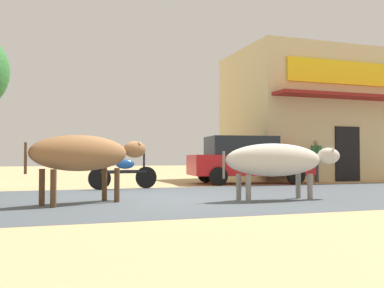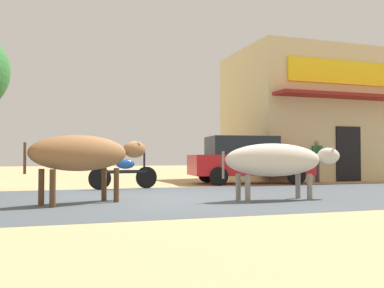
% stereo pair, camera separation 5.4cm
% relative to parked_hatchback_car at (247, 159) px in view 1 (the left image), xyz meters
% --- Properties ---
extents(ground, '(80.00, 80.00, 0.00)m').
position_rel_parked_hatchback_car_xyz_m(ground, '(-4.47, -4.46, -0.84)').
color(ground, tan).
extents(asphalt_road, '(72.00, 6.70, 0.00)m').
position_rel_parked_hatchback_car_xyz_m(asphalt_road, '(-4.47, -4.46, -0.84)').
color(asphalt_road, '#495157').
rests_on(asphalt_road, ground).
extents(storefront_right_club, '(7.77, 5.48, 5.36)m').
position_rel_parked_hatchback_car_xyz_m(storefront_right_club, '(4.79, 2.38, 1.84)').
color(storefront_right_club, '#D3BD89').
rests_on(storefront_right_club, ground).
extents(parked_hatchback_car, '(4.35, 2.30, 1.64)m').
position_rel_parked_hatchback_car_xyz_m(parked_hatchback_car, '(0.00, 0.00, 0.00)').
color(parked_hatchback_car, red).
rests_on(parked_hatchback_car, ground).
extents(parked_motorcycle, '(2.03, 0.38, 1.07)m').
position_rel_parked_hatchback_car_xyz_m(parked_motorcycle, '(-4.54, -1.29, -0.37)').
color(parked_motorcycle, black).
rests_on(parked_motorcycle, ground).
extents(cow_near_brown, '(2.60, 1.57, 1.35)m').
position_rel_parked_hatchback_car_xyz_m(cow_near_brown, '(-6.02, -5.07, 0.13)').
color(cow_near_brown, brown).
rests_on(cow_near_brown, ground).
extents(cow_far_dark, '(2.84, 0.65, 1.21)m').
position_rel_parked_hatchback_car_xyz_m(cow_far_dark, '(-2.06, -5.68, 0.00)').
color(cow_far_dark, beige).
rests_on(cow_far_dark, ground).
extents(pedestrian_by_shop, '(0.42, 0.61, 1.57)m').
position_rel_parked_hatchback_car_xyz_m(pedestrian_by_shop, '(2.92, 0.15, 0.07)').
color(pedestrian_by_shop, '#3F3F47').
rests_on(pedestrian_by_shop, ground).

